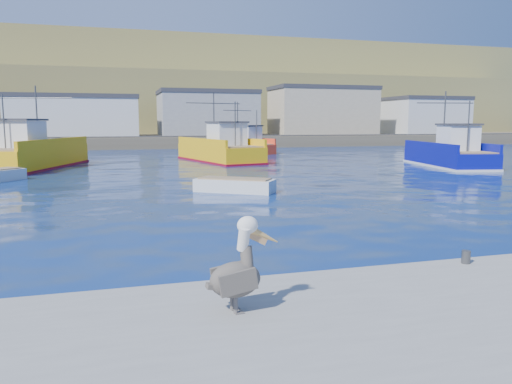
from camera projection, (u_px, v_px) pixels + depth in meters
The scene contains 9 objects.
ground at pixel (292, 256), 13.93m from camera, with size 260.00×260.00×0.00m, color navy.
dock_bollards at pixel (372, 265), 10.77m from camera, with size 36.20×0.20×0.30m.
far_shore at pixel (132, 99), 116.65m from camera, with size 200.00×81.00×24.00m.
trawler_yellow_a at pixel (30, 154), 40.31m from camera, with size 8.31×14.06×6.78m.
trawler_yellow_b at pixel (220, 150), 47.41m from camera, with size 6.60×12.44×6.58m.
trawler_blue at pixel (450, 155), 41.95m from camera, with size 5.55×10.95×6.41m.
boat_orange at pixel (244, 145), 59.56m from camera, with size 6.65×8.91×6.09m.
skiff_mid at pixel (235, 186), 26.68m from camera, with size 4.34×3.59×0.92m.
pelican at pixel (238, 271), 8.46m from camera, with size 1.34×0.62×1.65m.
Camera 1 is at (-4.68, -12.75, 3.72)m, focal length 35.00 mm.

